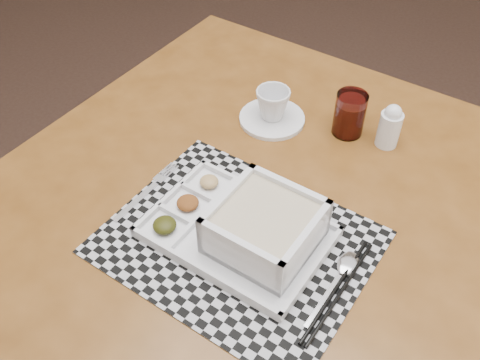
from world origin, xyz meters
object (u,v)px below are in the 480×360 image
object	(u,v)px
dining_table	(267,225)
juice_glass	(349,115)
serving_tray	(255,229)
cup	(273,104)
creamer_bottle	(390,126)

from	to	relation	value
dining_table	juice_glass	bearing A→B (deg)	76.37
serving_tray	juice_glass	distance (m)	0.38
cup	serving_tray	bearing A→B (deg)	-68.68
serving_tray	cup	distance (m)	0.36
dining_table	juice_glass	world-z (taller)	juice_glass
serving_tray	cup	size ratio (longest dim) A/B	4.40
serving_tray	cup	world-z (taller)	serving_tray
cup	creamer_bottle	xyz separation A→B (m)	(0.25, 0.04, 0.00)
cup	creamer_bottle	world-z (taller)	creamer_bottle
serving_tray	dining_table	bearing A→B (deg)	103.57
dining_table	cup	xyz separation A→B (m)	(-0.10, 0.22, 0.13)
serving_tray	cup	xyz separation A→B (m)	(-0.13, 0.33, 0.01)
juice_glass	creamer_bottle	distance (m)	0.09
dining_table	juice_glass	xyz separation A→B (m)	(0.06, 0.27, 0.13)
cup	creamer_bottle	size ratio (longest dim) A/B	0.75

